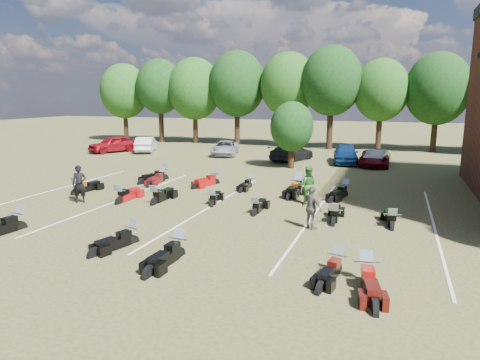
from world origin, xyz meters
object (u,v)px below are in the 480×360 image
at_px(person_black, 79,184).
at_px(motorcycle_14, 162,182).
at_px(person_grey, 312,208).
at_px(car_0, 113,144).
at_px(car_4, 346,154).
at_px(motorcycle_3, 178,257).
at_px(motorcycle_7, 120,204).
at_px(person_green, 307,185).

distance_m(person_black, motorcycle_14, 6.35).
height_order(person_grey, motorcycle_14, person_grey).
bearing_deg(car_0, person_black, -33.55).
relative_size(car_4, person_black, 2.42).
bearing_deg(motorcycle_3, car_0, 132.88).
relative_size(car_0, car_4, 1.01).
distance_m(car_4, motorcycle_14, 15.37).
relative_size(person_grey, motorcycle_7, 0.73).
relative_size(motorcycle_3, motorcycle_7, 0.97).
bearing_deg(motorcycle_7, car_4, -119.26).
height_order(car_4, motorcycle_7, car_4).
height_order(car_0, person_green, person_green).
distance_m(car_0, person_green, 25.47).
height_order(car_4, person_green, person_green).
relative_size(person_black, person_grey, 1.08).
xyz_separation_m(car_4, motorcycle_7, (-9.12, -17.31, -0.79)).
bearing_deg(motorcycle_7, person_black, 14.09).
xyz_separation_m(person_black, motorcycle_14, (1.08, 6.18, -0.96)).
bearing_deg(motorcycle_3, motorcycle_14, 125.05).
bearing_deg(car_0, car_4, 25.96).
bearing_deg(motorcycle_7, motorcycle_3, 137.27).
xyz_separation_m(person_grey, motorcycle_7, (-9.82, 0.88, -0.89)).
relative_size(car_0, person_black, 2.43).
bearing_deg(person_black, person_grey, -31.48).
bearing_deg(car_4, car_0, 173.31).
distance_m(person_grey, motorcycle_3, 5.89).
bearing_deg(person_green, person_black, 7.79).
bearing_deg(motorcycle_7, person_green, -161.55).
xyz_separation_m(motorcycle_3, motorcycle_7, (-6.24, 5.47, 0.00)).
distance_m(person_black, motorcycle_7, 2.24).
xyz_separation_m(car_0, person_green, (21.55, -13.58, 0.16)).
relative_size(person_grey, motorcycle_14, 0.78).
distance_m(car_4, person_green, 14.11).
height_order(person_green, motorcycle_7, person_green).
relative_size(motorcycle_3, motorcycle_14, 1.04).
bearing_deg(motorcycle_7, car_0, -54.33).
relative_size(car_0, person_grey, 2.62).
xyz_separation_m(car_0, motorcycle_7, (12.71, -16.78, -0.79)).
bearing_deg(motorcycle_14, car_0, 133.22).
xyz_separation_m(car_4, motorcycle_3, (-2.88, -22.77, -0.79)).
bearing_deg(car_0, motorcycle_7, -28.27).
bearing_deg(car_4, motorcycle_14, -138.62).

